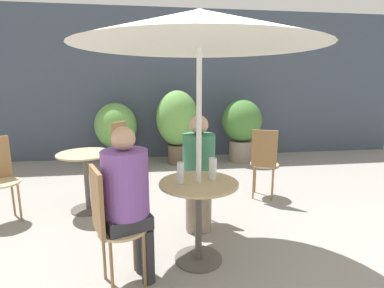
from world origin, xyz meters
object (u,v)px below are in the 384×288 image
Objects in this scene: bistro_chair_0 at (199,173)px; potted_plant_1 at (177,121)px; cafe_table_near at (199,205)px; beer_glass_1 at (181,173)px; seated_person_0 at (199,163)px; seated_person_1 at (128,193)px; beer_glass_0 at (213,168)px; umbrella at (199,29)px; potted_plant_2 at (242,125)px; cafe_table_far at (86,170)px; bistro_chair_2 at (116,146)px; bistro_chair_1 at (109,218)px; bistro_chair_3 at (264,158)px; potted_plant_0 at (116,128)px.

potted_plant_1 is at bearing 99.44° from bistro_chair_0.
cafe_table_near is 0.34m from beer_glass_1.
seated_person_0 is 6.68× the size of beer_glass_1.
beer_glass_0 is (0.71, 0.29, 0.08)m from seated_person_1.
seated_person_1 is (-0.58, -0.22, 0.22)m from cafe_table_near.
potted_plant_2 is at bearing 66.79° from umbrella.
cafe_table_far is 1.13m from bistro_chair_2.
bistro_chair_1 is 5.08× the size of beer_glass_0.
bistro_chair_0 is at bearing -116.87° from potted_plant_2.
bistro_chair_1 is (-0.84, -1.02, 0.00)m from bistro_chair_0.
beer_glass_0 is (0.85, 0.34, 0.25)m from bistro_chair_1.
potted_plant_2 is (1.40, 3.27, 0.21)m from cafe_table_near.
bistro_chair_2 is 2.52m from potted_plant_2.
bistro_chair_0 is at bearing 53.96° from bistro_chair_3.
potted_plant_1 is at bearing -31.85° from seated_person_1.
cafe_table_near is 0.34m from beer_glass_0.
umbrella is at bearing -92.27° from potted_plant_1.
seated_person_0 reaches higher than bistro_chair_0.
cafe_table_near is 0.77m from bistro_chair_1.
cafe_table_far is at bearing 138.20° from beer_glass_0.
potted_plant_1 reaches higher than beer_glass_1.
potted_plant_1 is (1.16, -0.11, 0.14)m from potted_plant_0.
beer_glass_0 reaches higher than cafe_table_near.
potted_plant_0 is 1.18m from potted_plant_1.
cafe_table_far is 0.76× the size of bistro_chair_1.
seated_person_1 reaches higher than beer_glass_0.
seated_person_0 is at bearing -90.00° from bistro_chair_0.
seated_person_1 is (0.14, 0.05, 0.17)m from bistro_chair_1.
umbrella is (0.16, 0.01, 1.14)m from beer_glass_1.
potted_plant_1 is 1.15× the size of potted_plant_2.
seated_person_0 is 0.58× the size of umbrella.
cafe_table_near is at bearing -90.00° from seated_person_0.
bistro_chair_2 is 0.78× the size of seated_person_0.
potted_plant_2 reaches higher than potted_plant_0.
bistro_chair_1 is 4.13m from potted_plant_2.
potted_plant_2 is (1.56, 3.29, -0.09)m from beer_glass_1.
potted_plant_0 reaches higher than beer_glass_0.
bistro_chair_2 is at bearing -15.75° from bistro_chair_1.
potted_plant_0 is at bearing 106.89° from umbrella.
bistro_chair_3 is 3.01m from potted_plant_0.
seated_person_1 reaches higher than bistro_chair_2.
seated_person_0 reaches higher than cafe_table_near.
beer_glass_1 is at bearing -175.48° from umbrella.
potted_plant_2 is (1.28, 2.52, 0.16)m from bistro_chair_0.
bistro_chair_2 is at bearing -2.57° from bistro_chair_3.
bistro_chair_1 is at bearing -120.00° from bistro_chair_0.
umbrella is (1.18, -1.25, 1.45)m from cafe_table_far.
bistro_chair_1 is 2.63m from bistro_chair_2.
potted_plant_0 is at bearing 174.53° from potted_plant_1.
seated_person_0 is at bearing -26.78° from cafe_table_far.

